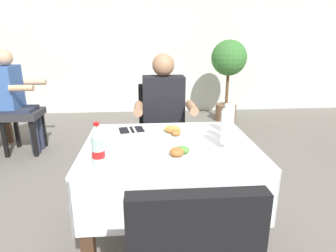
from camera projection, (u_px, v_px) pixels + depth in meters
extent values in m
plane|color=#66605B|center=(160.00, 245.00, 2.01)|extent=(11.00, 11.00, 0.00)
cube|color=silver|center=(148.00, 28.00, 5.20)|extent=(11.00, 0.12, 3.07)
cube|color=white|center=(169.00, 144.00, 1.82)|extent=(1.06, 0.87, 0.02)
cube|color=white|center=(176.00, 205.00, 1.46)|extent=(1.06, 0.02, 0.32)
cube|color=white|center=(165.00, 145.00, 2.27)|extent=(1.06, 0.02, 0.32)
cube|color=white|center=(87.00, 171.00, 1.83)|extent=(0.02, 0.87, 0.32)
cube|color=white|center=(248.00, 166.00, 1.91)|extent=(0.02, 0.87, 0.32)
cube|color=#472D1E|center=(87.00, 237.00, 1.54)|extent=(0.07, 0.07, 0.73)
cube|color=#472D1E|center=(258.00, 228.00, 1.61)|extent=(0.07, 0.07, 0.73)
cube|color=#472D1E|center=(105.00, 174.00, 2.25)|extent=(0.07, 0.07, 0.73)
cube|color=#472D1E|center=(223.00, 170.00, 2.32)|extent=(0.07, 0.07, 0.73)
cube|color=black|center=(162.00, 141.00, 2.59)|extent=(0.44, 0.44, 0.08)
cube|color=black|center=(161.00, 107.00, 2.75)|extent=(0.42, 0.06, 0.44)
cube|color=black|center=(144.00, 177.00, 2.50)|extent=(0.04, 0.04, 0.45)
cube|color=black|center=(183.00, 176.00, 2.52)|extent=(0.04, 0.04, 0.45)
cube|color=black|center=(144.00, 161.00, 2.82)|extent=(0.04, 0.04, 0.45)
cube|color=black|center=(179.00, 160.00, 2.84)|extent=(0.04, 0.04, 0.45)
cylinder|color=#282D42|center=(156.00, 179.00, 2.47)|extent=(0.10, 0.10, 0.45)
cylinder|color=#282D42|center=(175.00, 178.00, 2.48)|extent=(0.10, 0.10, 0.45)
cube|color=#282D42|center=(164.00, 141.00, 2.55)|extent=(0.34, 0.36, 0.12)
cube|color=black|center=(163.00, 105.00, 2.53)|extent=(0.36, 0.20, 0.50)
sphere|color=#997051|center=(163.00, 65.00, 2.43)|extent=(0.19, 0.19, 0.19)
cylinder|color=#997051|center=(138.00, 109.00, 2.29)|extent=(0.07, 0.26, 0.07)
cylinder|color=#997051|center=(192.00, 108.00, 2.32)|extent=(0.07, 0.26, 0.07)
cylinder|color=white|center=(178.00, 156.00, 1.60)|extent=(0.22, 0.22, 0.01)
ellipsoid|color=#99602D|center=(175.00, 152.00, 1.60)|extent=(0.08, 0.08, 0.03)
ellipsoid|color=#4C8E38|center=(182.00, 150.00, 1.61)|extent=(0.10, 0.09, 0.04)
ellipsoid|color=#99602D|center=(177.00, 152.00, 1.58)|extent=(0.10, 0.11, 0.05)
cylinder|color=white|center=(172.00, 135.00, 1.95)|extent=(0.24, 0.24, 0.01)
ellipsoid|color=#B77A38|center=(174.00, 129.00, 1.94)|extent=(0.10, 0.06, 0.06)
ellipsoid|color=#99602D|center=(176.00, 133.00, 1.90)|extent=(0.09, 0.09, 0.04)
ellipsoid|color=gold|center=(169.00, 129.00, 1.99)|extent=(0.11, 0.11, 0.04)
cylinder|color=white|center=(226.00, 141.00, 1.84)|extent=(0.07, 0.07, 0.01)
cylinder|color=white|center=(226.00, 138.00, 1.83)|extent=(0.02, 0.02, 0.03)
cylinder|color=white|center=(227.00, 123.00, 1.80)|extent=(0.07, 0.07, 0.17)
cylinder|color=black|center=(227.00, 129.00, 1.81)|extent=(0.06, 0.06, 0.10)
cylinder|color=white|center=(228.00, 133.00, 1.98)|extent=(0.07, 0.07, 0.01)
cylinder|color=white|center=(228.00, 131.00, 1.97)|extent=(0.02, 0.02, 0.03)
cylinder|color=white|center=(229.00, 117.00, 1.94)|extent=(0.07, 0.07, 0.17)
cylinder|color=gold|center=(229.00, 124.00, 1.96)|extent=(0.06, 0.06, 0.07)
cylinder|color=white|center=(225.00, 148.00, 1.73)|extent=(0.07, 0.07, 0.01)
cylinder|color=white|center=(225.00, 145.00, 1.72)|extent=(0.02, 0.02, 0.03)
cylinder|color=white|center=(226.00, 128.00, 1.69)|extent=(0.06, 0.06, 0.19)
cylinder|color=#C68928|center=(225.00, 137.00, 1.70)|extent=(0.06, 0.06, 0.07)
cylinder|color=silver|center=(98.00, 152.00, 1.44)|extent=(0.06, 0.06, 0.17)
cylinder|color=red|center=(99.00, 154.00, 1.45)|extent=(0.06, 0.06, 0.04)
cone|color=silver|center=(97.00, 131.00, 1.41)|extent=(0.06, 0.06, 0.05)
cylinder|color=red|center=(96.00, 124.00, 1.40)|extent=(0.03, 0.03, 0.02)
cube|color=black|center=(131.00, 130.00, 2.05)|extent=(0.19, 0.16, 0.01)
cube|color=silver|center=(129.00, 129.00, 2.05)|extent=(0.05, 0.19, 0.01)
cube|color=silver|center=(134.00, 129.00, 2.06)|extent=(0.05, 0.19, 0.01)
cube|color=#472D1E|center=(6.00, 117.00, 3.85)|extent=(0.07, 0.07, 0.73)
cube|color=#2D2D33|center=(22.00, 114.00, 3.50)|extent=(0.44, 0.44, 0.08)
cube|color=black|center=(34.00, 139.00, 3.43)|extent=(0.04, 0.04, 0.45)
cube|color=black|center=(44.00, 130.00, 3.76)|extent=(0.04, 0.04, 0.45)
cube|color=black|center=(5.00, 140.00, 3.41)|extent=(0.04, 0.04, 0.45)
cube|color=black|center=(17.00, 131.00, 3.73)|extent=(0.04, 0.04, 0.45)
cylinder|color=#282D42|center=(35.00, 136.00, 3.52)|extent=(0.10, 0.10, 0.45)
cylinder|color=#282D42|center=(39.00, 132.00, 3.67)|extent=(0.10, 0.10, 0.45)
cube|color=#282D42|center=(20.00, 112.00, 3.49)|extent=(0.36, 0.34, 0.12)
cube|color=#385B9E|center=(9.00, 87.00, 3.40)|extent=(0.20, 0.36, 0.50)
sphere|color=tan|center=(4.00, 57.00, 3.29)|extent=(0.19, 0.19, 0.19)
cylinder|color=tan|center=(21.00, 88.00, 3.20)|extent=(0.26, 0.07, 0.07)
cylinder|color=tan|center=(35.00, 82.00, 3.61)|extent=(0.26, 0.07, 0.07)
cylinder|color=brown|center=(226.00, 112.00, 4.95)|extent=(0.35, 0.35, 0.28)
cylinder|color=brown|center=(227.00, 89.00, 4.83)|extent=(0.05, 0.05, 0.55)
sphere|color=#387533|center=(229.00, 58.00, 4.68)|extent=(0.58, 0.58, 0.58)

